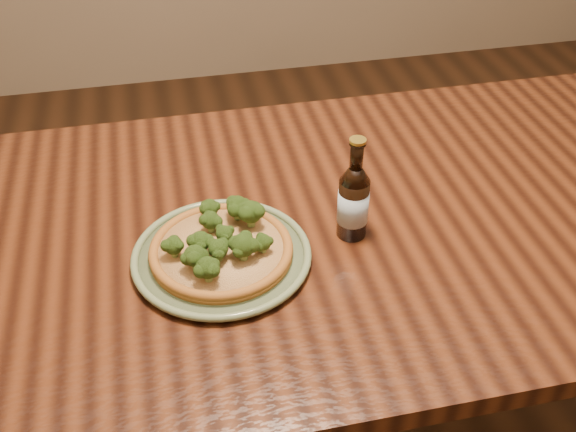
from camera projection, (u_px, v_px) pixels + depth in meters
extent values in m
cube|color=#431F0E|center=(370.00, 220.00, 1.31)|extent=(1.60, 0.90, 0.04)
cylinder|color=#431F0E|center=(39.00, 282.00, 1.71)|extent=(0.07, 0.07, 0.71)
cylinder|color=#431F0E|center=(560.00, 208.00, 1.96)|extent=(0.07, 0.07, 0.71)
cylinder|color=#677752|center=(222.00, 258.00, 1.18)|extent=(0.29, 0.29, 0.01)
torus|color=#677752|center=(222.00, 255.00, 1.18)|extent=(0.32, 0.32, 0.01)
torus|color=#677752|center=(222.00, 255.00, 1.18)|extent=(0.25, 0.25, 0.01)
cylinder|color=#975C22|center=(221.00, 252.00, 1.18)|extent=(0.25, 0.25, 0.01)
torus|color=#975C22|center=(221.00, 249.00, 1.17)|extent=(0.25, 0.25, 0.02)
cylinder|color=#CABC7B|center=(221.00, 249.00, 1.17)|extent=(0.22, 0.22, 0.01)
sphere|color=#3A5B1C|center=(195.00, 256.00, 1.11)|extent=(0.04, 0.04, 0.04)
sphere|color=#3A5B1C|center=(224.00, 234.00, 1.16)|extent=(0.04, 0.04, 0.03)
sphere|color=#3A5B1C|center=(208.00, 268.00, 1.09)|extent=(0.05, 0.05, 0.04)
sphere|color=#3A5B1C|center=(209.00, 208.00, 1.22)|extent=(0.05, 0.05, 0.03)
sphere|color=#3A5B1C|center=(218.00, 249.00, 1.13)|extent=(0.04, 0.04, 0.03)
sphere|color=#3A5B1C|center=(200.00, 241.00, 1.14)|extent=(0.04, 0.04, 0.04)
sphere|color=#3A5B1C|center=(243.00, 245.00, 1.13)|extent=(0.06, 0.06, 0.04)
sphere|color=#3A5B1C|center=(210.00, 220.00, 1.19)|extent=(0.05, 0.05, 0.03)
sphere|color=#3A5B1C|center=(263.00, 242.00, 1.15)|extent=(0.03, 0.03, 0.03)
sphere|color=#3A5B1C|center=(251.00, 212.00, 1.20)|extent=(0.06, 0.06, 0.04)
sphere|color=#3A5B1C|center=(237.00, 206.00, 1.22)|extent=(0.04, 0.04, 0.04)
sphere|color=#3A5B1C|center=(174.00, 245.00, 1.14)|extent=(0.04, 0.04, 0.03)
cylinder|color=black|center=(353.00, 208.00, 1.21)|extent=(0.05, 0.05, 0.12)
cone|color=black|center=(355.00, 175.00, 1.16)|extent=(0.05, 0.05, 0.03)
cylinder|color=black|center=(357.00, 155.00, 1.14)|extent=(0.02, 0.02, 0.05)
torus|color=black|center=(358.00, 144.00, 1.13)|extent=(0.03, 0.03, 0.00)
cylinder|color=#A58C33|center=(358.00, 141.00, 1.12)|extent=(0.03, 0.03, 0.01)
cylinder|color=silver|center=(353.00, 206.00, 1.21)|extent=(0.06, 0.06, 0.06)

